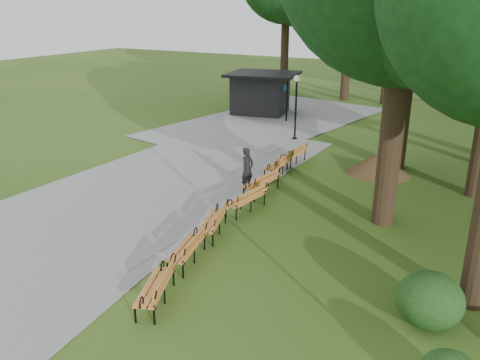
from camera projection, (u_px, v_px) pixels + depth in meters
The scene contains 14 objects.
ground at pixel (217, 220), 16.37m from camera, with size 100.00×100.00×0.00m, color #325418.
path at pixel (174, 174), 20.66m from camera, with size 12.00×38.00×0.06m, color gray.
person at pixel (247, 169), 18.78m from camera, with size 0.61×0.40×1.67m, color black.
kiosk at pixel (260, 93), 31.85m from camera, with size 4.27×3.71×2.67m, color black, non-canonical shape.
lamp_post at pixel (296, 94), 25.24m from camera, with size 0.32×0.32×3.37m.
dirt_mound at pixel (378, 164), 20.66m from camera, with size 2.28×2.28×0.92m, color #47301C.
bench_0 at pixel (155, 287), 11.68m from camera, with size 1.90×0.64×0.88m, color orange, non-canonical shape.
bench_1 at pixel (187, 248), 13.55m from camera, with size 1.90×0.64×0.88m, color orange, non-canonical shape.
bench_2 at pixel (212, 221), 15.24m from camera, with size 1.90×0.64×0.88m, color orange, non-canonical shape.
bench_3 at pixel (246, 199), 16.95m from camera, with size 1.90×0.64×0.88m, color orange, non-canonical shape.
bench_4 at pixel (261, 182), 18.55m from camera, with size 1.90×0.64×0.88m, color orange, non-canonical shape.
bench_5 at pixel (278, 165), 20.59m from camera, with size 1.90×0.64×0.88m, color orange, non-canonical shape.
bench_6 at pixel (292, 155), 21.86m from camera, with size 1.90×0.64×0.88m, color orange, non-canonical shape.
shrub_0 at pixel (426, 324), 11.06m from camera, with size 1.47×1.47×1.25m, color #193D14.
Camera 1 is at (7.97, -12.68, 6.78)m, focal length 36.84 mm.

